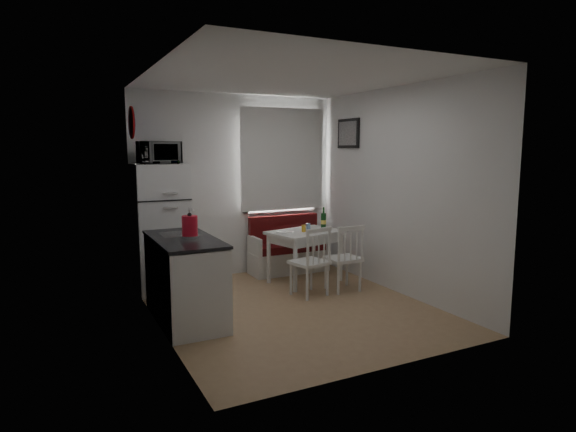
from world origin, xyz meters
name	(u,v)px	position (x,y,z in m)	size (l,w,h in m)	color
floor	(292,307)	(0.00, 0.00, 0.00)	(3.00, 3.50, 0.02)	tan
ceiling	(292,77)	(0.00, 0.00, 2.60)	(3.00, 3.50, 0.02)	white
wall_back	(237,186)	(0.00, 1.75, 1.30)	(3.00, 0.02, 2.60)	white
wall_front	(391,215)	(0.00, -1.75, 1.30)	(3.00, 0.02, 2.60)	white
wall_left	(156,203)	(-1.50, 0.00, 1.30)	(0.02, 3.50, 2.60)	white
wall_right	(397,191)	(1.50, 0.00, 1.30)	(0.02, 3.50, 2.60)	white
window	(281,163)	(0.70, 1.72, 1.62)	(1.22, 0.06, 1.47)	white
curtain	(283,159)	(0.70, 1.65, 1.68)	(1.35, 0.02, 1.50)	white
kitchen_counter	(185,279)	(-1.20, 0.16, 0.46)	(0.62, 1.32, 1.16)	white
wall_sign	(132,123)	(-1.47, 1.45, 2.15)	(0.40, 0.40, 0.03)	navy
picture_frame	(348,133)	(1.48, 1.10, 2.05)	(0.04, 0.52, 0.42)	black
bench	(288,253)	(0.71, 1.51, 0.28)	(1.17, 0.45, 0.84)	white
dining_table	(305,237)	(0.67, 0.90, 0.63)	(1.08, 0.87, 0.71)	white
chair_left	(313,254)	(0.42, 0.24, 0.54)	(0.48, 0.47, 0.47)	white
chair_right	(347,251)	(0.92, 0.24, 0.54)	(0.41, 0.39, 0.46)	white
fridge	(161,228)	(-1.18, 1.40, 0.82)	(0.66, 0.66, 1.64)	white
microwave	(159,153)	(-1.18, 1.35, 1.78)	(0.51, 0.34, 0.28)	white
kettle	(190,226)	(-1.15, 0.08, 1.03)	(0.20, 0.20, 0.26)	red
wine_bottle	(323,218)	(1.02, 1.00, 0.86)	(0.08, 0.08, 0.30)	#15431B
drinking_glass_orange	(304,228)	(0.62, 0.85, 0.76)	(0.06, 0.06, 0.09)	gold
drinking_glass_blue	(308,227)	(0.75, 0.95, 0.76)	(0.06, 0.06, 0.09)	#6E90BC
plate	(285,232)	(0.37, 0.92, 0.72)	(0.24, 0.24, 0.02)	white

